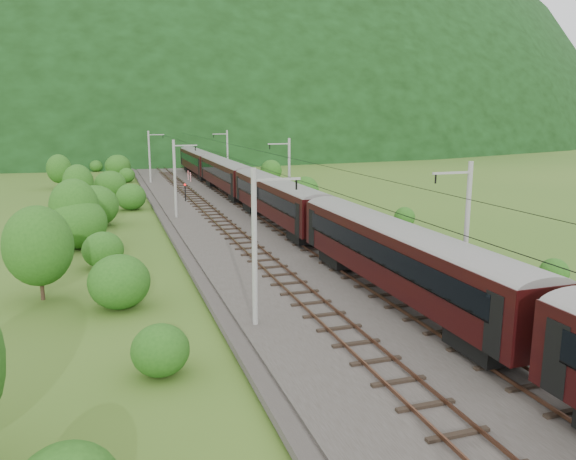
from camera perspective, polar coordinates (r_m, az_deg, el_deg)
name	(u,v)px	position (r m, az deg, el deg)	size (l,w,h in m)	color
ground	(365,316)	(31.35, 7.82, -8.67)	(600.00, 600.00, 0.00)	#365A1C
railbed	(303,267)	(40.08, 1.58, -3.79)	(14.00, 220.00, 0.30)	#38332D
track_left	(271,267)	(39.30, -1.73, -3.78)	(2.40, 220.00, 0.27)	brown
track_right	(335,261)	(40.87, 4.75, -3.20)	(2.40, 220.00, 0.27)	brown
catenary_left	(176,177)	(59.10, -11.35, 5.30)	(2.54, 192.28, 8.00)	gray
catenary_right	(288,173)	(61.75, 0.05, 5.80)	(2.54, 192.28, 8.00)	gray
overhead_wires	(304,170)	(38.81, 1.63, 6.14)	(4.83, 198.00, 0.03)	black
mountain_main	(130,137)	(286.84, -15.75, 9.10)	(504.00, 360.00, 244.00)	black
train	(279,193)	(52.84, -0.95, 3.80)	(3.04, 169.37, 5.28)	black
hazard_post_near	(188,175)	(93.27, -10.11, 5.49)	(0.16, 0.16, 1.51)	red
hazard_post_far	(191,177)	(91.06, -9.87, 5.34)	(0.16, 0.16, 1.47)	red
signal	(185,191)	(70.27, -10.40, 3.92)	(0.24, 0.24, 2.17)	black
vegetation_left	(86,217)	(49.19, -19.80, 1.22)	(12.82, 147.26, 6.80)	#225316
vegetation_right	(348,204)	(60.42, 6.09, 2.61)	(7.16, 107.16, 3.16)	#225316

